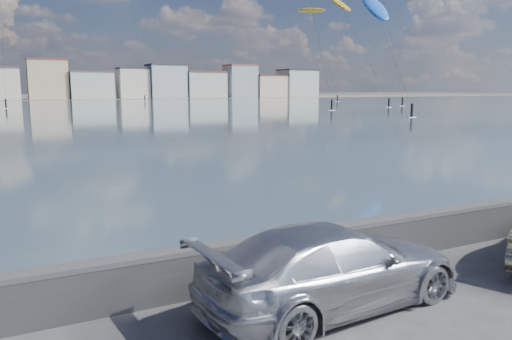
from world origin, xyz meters
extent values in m
cube|color=#2F444F|center=(0.00, 91.50, 0.01)|extent=(500.00, 177.00, 0.00)
cube|color=#4C473D|center=(0.00, 200.00, 0.01)|extent=(500.00, 60.00, 0.00)
cube|color=#28282B|center=(0.00, 2.70, 0.45)|extent=(400.00, 0.35, 0.90)
cylinder|color=#28282B|center=(0.00, 2.70, 0.90)|extent=(400.00, 0.36, 0.36)
cube|color=#CCB293|center=(11.00, 186.00, 6.75)|extent=(13.00, 10.00, 13.50)
cube|color=brown|center=(11.00, 186.00, 13.80)|extent=(13.26, 10.20, 0.60)
cube|color=#B7C6BC|center=(25.50, 186.00, 4.75)|extent=(15.00, 12.00, 9.50)
cube|color=#4C423D|center=(25.50, 186.00, 9.80)|extent=(15.30, 12.24, 0.60)
cube|color=beige|center=(41.00, 186.00, 5.50)|extent=(11.00, 9.00, 11.00)
cube|color=#2D2D33|center=(41.00, 186.00, 11.30)|extent=(11.22, 9.18, 0.60)
cube|color=#B2B7C6|center=(54.00, 186.00, 6.25)|extent=(14.00, 11.00, 12.50)
cube|color=#2D2D33|center=(54.00, 186.00, 12.80)|extent=(14.28, 11.22, 0.60)
cube|color=#B7C6BC|center=(69.50, 186.00, 5.00)|extent=(16.00, 12.00, 10.00)
cube|color=brown|center=(69.50, 186.00, 10.30)|extent=(16.32, 12.24, 0.60)
cube|color=#9EA8B7|center=(86.00, 186.00, 6.50)|extent=(12.00, 10.00, 13.00)
cube|color=brown|center=(86.00, 186.00, 13.30)|extent=(12.24, 10.20, 0.60)
cube|color=beige|center=(99.50, 186.00, 4.50)|extent=(14.00, 11.00, 9.00)
cube|color=#562D23|center=(99.50, 186.00, 9.30)|extent=(14.28, 11.22, 0.60)
cube|color=#B7C6BC|center=(114.00, 186.00, 5.75)|extent=(15.00, 12.00, 11.50)
cube|color=#2D2D33|center=(114.00, 186.00, 11.80)|extent=(15.30, 12.24, 0.60)
imported|color=#B6B8BD|center=(1.15, 1.11, 0.78)|extent=(5.56, 2.65, 1.57)
cube|color=white|center=(34.59, 144.40, 0.05)|extent=(1.40, 0.42, 0.08)
cylinder|color=black|center=(34.59, 144.40, 0.95)|extent=(0.36, 0.36, 1.70)
sphere|color=black|center=(34.59, 144.40, 1.85)|extent=(0.28, 0.28, 0.28)
cylinder|color=black|center=(34.75, 151.62, 17.51)|extent=(0.36, 14.47, 32.44)
ellipsoid|color=blue|center=(49.03, 57.55, 16.50)|extent=(5.49, 9.66, 6.24)
cube|color=white|center=(46.61, 46.03, 0.05)|extent=(1.40, 0.42, 0.08)
cylinder|color=black|center=(46.61, 46.03, 0.95)|extent=(0.36, 0.36, 1.70)
sphere|color=black|center=(46.61, 46.03, 1.85)|extent=(0.28, 0.28, 0.28)
cylinder|color=black|center=(47.82, 51.79, 8.90)|extent=(2.45, 11.55, 15.21)
cube|color=white|center=(76.98, 80.37, 0.05)|extent=(1.40, 0.42, 0.08)
cylinder|color=black|center=(76.98, 80.37, 0.95)|extent=(0.36, 0.36, 1.70)
sphere|color=black|center=(76.98, 80.37, 1.85)|extent=(0.28, 0.28, 0.28)
cylinder|color=black|center=(78.72, 86.66, 14.40)|extent=(3.51, 12.62, 26.21)
cube|color=white|center=(49.67, 69.32, 0.05)|extent=(1.40, 0.42, 0.08)
cylinder|color=black|center=(49.67, 69.32, 0.95)|extent=(0.36, 0.36, 1.70)
sphere|color=black|center=(49.67, 69.32, 1.85)|extent=(0.28, 0.28, 0.28)
cylinder|color=black|center=(48.45, 73.21, 15.36)|extent=(2.48, 7.82, 28.13)
cube|color=white|center=(-3.38, 104.22, 0.05)|extent=(1.40, 0.42, 0.08)
cylinder|color=black|center=(-3.38, 104.22, 0.95)|extent=(0.36, 0.36, 1.70)
sphere|color=black|center=(-3.38, 104.22, 1.85)|extent=(0.28, 0.28, 0.28)
cylinder|color=black|center=(-2.90, 109.70, 17.70)|extent=(1.00, 11.00, 32.80)
ellipsoid|color=#BF8C19|center=(64.95, 88.44, 22.49)|extent=(2.76, 6.92, 4.72)
cube|color=white|center=(68.83, 75.64, 0.05)|extent=(1.40, 0.42, 0.08)
cylinder|color=black|center=(68.83, 75.64, 0.95)|extent=(0.36, 0.36, 1.70)
sphere|color=black|center=(68.83, 75.64, 1.85)|extent=(0.28, 0.28, 0.28)
cylinder|color=black|center=(66.89, 82.04, 11.90)|extent=(3.91, 12.84, 21.21)
ellipsoid|color=#BF8C19|center=(85.21, 131.40, 28.12)|extent=(8.94, 6.92, 1.83)
cube|color=white|center=(86.01, 117.48, 0.05)|extent=(1.40, 0.42, 0.08)
cylinder|color=black|center=(86.01, 117.48, 0.95)|extent=(0.36, 0.36, 1.70)
sphere|color=black|center=(86.01, 117.48, 1.85)|extent=(0.28, 0.28, 0.28)
cylinder|color=black|center=(85.61, 124.44, 14.71)|extent=(0.83, 13.95, 26.83)
camera|label=1|loc=(-4.18, -6.21, 4.09)|focal=35.00mm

